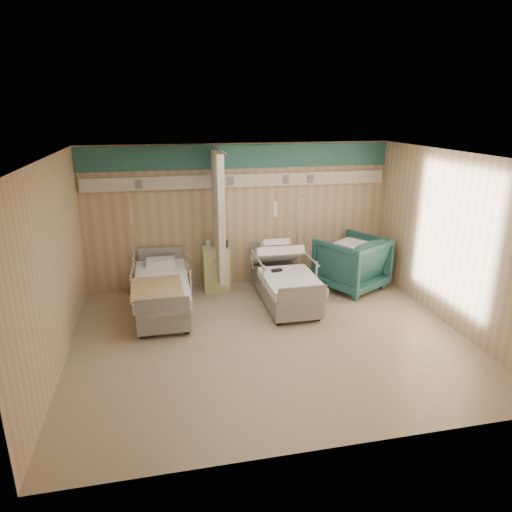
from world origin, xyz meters
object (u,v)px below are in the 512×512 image
(bed_left, at_px, (163,296))
(iv_stand_left, at_px, (136,275))
(visitor_armchair, at_px, (351,263))
(iv_stand_right, at_px, (296,265))
(bed_right, at_px, (284,286))
(bedside_cabinet, at_px, (216,269))

(bed_left, height_order, iv_stand_left, iv_stand_left)
(iv_stand_left, bearing_deg, visitor_armchair, -7.68)
(iv_stand_right, height_order, iv_stand_left, iv_stand_left)
(bed_left, relative_size, iv_stand_right, 1.19)
(bed_right, relative_size, bed_left, 1.00)
(bed_right, height_order, iv_stand_right, iv_stand_right)
(visitor_armchair, bearing_deg, iv_stand_left, -36.62)
(visitor_armchair, bearing_deg, bed_right, -13.86)
(bed_right, xyz_separation_m, visitor_armchair, (1.47, 0.40, 0.21))
(visitor_armchair, relative_size, iv_stand_right, 0.64)
(bed_right, bearing_deg, bedside_cabinet, 141.95)
(bedside_cabinet, height_order, iv_stand_right, iv_stand_right)
(bed_right, height_order, bedside_cabinet, bedside_cabinet)
(bed_left, relative_size, visitor_armchair, 1.87)
(visitor_armchair, height_order, iv_stand_left, iv_stand_left)
(visitor_armchair, bearing_deg, iv_stand_right, -57.90)
(bed_left, distance_m, visitor_armchair, 3.70)
(iv_stand_right, relative_size, iv_stand_left, 0.93)
(bed_right, bearing_deg, iv_stand_left, 160.39)
(bed_right, xyz_separation_m, iv_stand_left, (-2.68, 0.95, 0.08))
(bed_left, height_order, iv_stand_right, iv_stand_right)
(iv_stand_right, bearing_deg, bedside_cabinet, -178.90)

